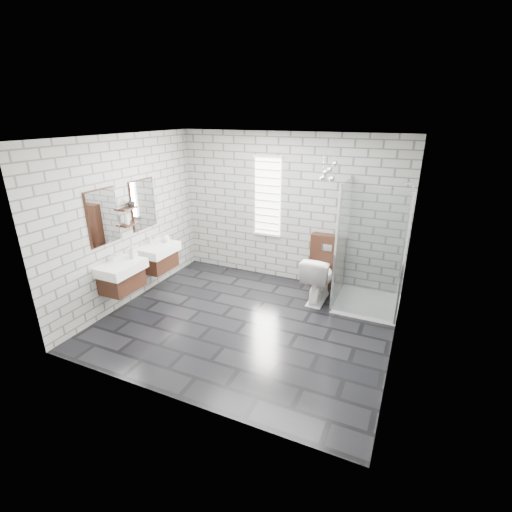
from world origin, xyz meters
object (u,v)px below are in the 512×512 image
Objects in this scene: vanity_left at (119,268)px; vanity_right at (156,250)px; cistern_panel at (327,262)px; shower_enclosure at (362,279)px; toilet at (319,278)px.

vanity_left and vanity_right have the same top height.
cistern_panel is (2.71, 1.32, -0.26)m from vanity_right.
shower_enclosure is at bearing 13.26° from vanity_right.
toilet is at bearing -90.00° from cistern_panel.
vanity_left reaches higher than cistern_panel.
vanity_left is 3.51m from cistern_panel.
toilet is at bearing -177.51° from shower_enclosure.
cistern_panel is 0.56m from toilet.
shower_enclosure is at bearing -36.41° from cistern_panel.
vanity_left is 0.89m from vanity_right.
vanity_right is (0.00, 0.89, 0.00)m from vanity_left.
cistern_panel is at bearing 143.59° from shower_enclosure.
shower_enclosure is (3.41, 1.70, -0.25)m from vanity_left.
cistern_panel reaches higher than toilet.
shower_enclosure is at bearing -176.94° from toilet.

